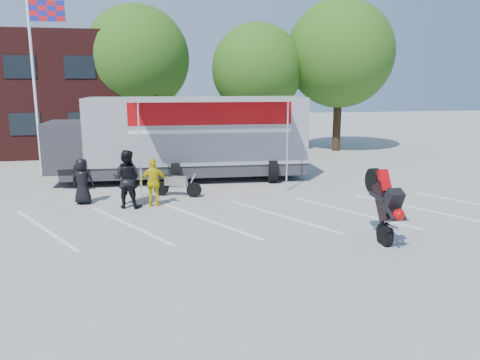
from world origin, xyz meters
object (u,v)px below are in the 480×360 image
object	(u,v)px
tree_left	(137,59)
tree_right	(340,54)
spectator_leather_b	(128,178)
spectator_hivis	(154,183)
tree_mid	(257,70)
stunt_bike_rider	(372,237)
flagpole	(38,63)
transporter_truck	(187,180)
spectator_leather_a	(83,181)
parked_motorcycle	(178,196)
spectator_leather_c	(127,179)

from	to	relation	value
tree_left	tree_right	size ratio (longest dim) A/B	0.95
spectator_leather_b	spectator_hivis	xyz separation A→B (m)	(0.89, -0.45, -0.09)
tree_mid	tree_right	xyz separation A→B (m)	(5.00, -0.50, 0.93)
stunt_bike_rider	flagpole	bearing A→B (deg)	132.43
tree_mid	stunt_bike_rider	bearing A→B (deg)	-91.74
tree_mid	spectator_hivis	bearing A→B (deg)	-118.09
transporter_truck	spectator_leather_a	xyz separation A→B (m)	(-3.91, -3.45, 0.81)
tree_right	spectator_leather_b	world-z (taller)	tree_right
parked_motorcycle	spectator_leather_a	bearing A→B (deg)	120.74
tree_mid	spectator_leather_b	bearing A→B (deg)	-122.29
tree_left	spectator_leather_b	distance (m)	13.36
tree_mid	stunt_bike_rider	size ratio (longest dim) A/B	3.56
tree_right	spectator_leather_c	bearing A→B (deg)	-136.95
flagpole	spectator_leather_c	xyz separation A→B (m)	(3.96, -6.98, -4.06)
parked_motorcycle	spectator_hivis	world-z (taller)	spectator_hivis
flagpole	spectator_leather_a	xyz separation A→B (m)	(2.40, -6.18, -4.24)
tree_left	spectator_hivis	world-z (taller)	tree_left
tree_left	spectator_leather_c	size ratio (longest dim) A/B	4.35
flagpole	spectator_leather_c	distance (m)	8.99
parked_motorcycle	spectator_leather_a	distance (m)	3.45
tree_left	parked_motorcycle	world-z (taller)	tree_left
tree_left	spectator_hivis	size ratio (longest dim) A/B	5.20
tree_right	spectator_leather_c	size ratio (longest dim) A/B	4.59
flagpole	spectator_hivis	world-z (taller)	flagpole
tree_mid	flagpole	bearing A→B (deg)	-156.03
spectator_leather_a	tree_mid	bearing A→B (deg)	-115.65
tree_left	parked_motorcycle	xyz separation A→B (m)	(1.48, -11.71, -5.57)
tree_mid	spectator_leather_a	distance (m)	14.84
transporter_truck	spectator_leather_a	size ratio (longest dim) A/B	6.94
tree_left	transporter_truck	size ratio (longest dim) A/B	0.77
tree_left	spectator_leather_a	world-z (taller)	tree_left
tree_left	spectator_leather_c	distance (m)	13.76
tree_mid	parked_motorcycle	xyz separation A→B (m)	(-5.52, -10.71, -4.94)
tree_right	transporter_truck	size ratio (longest dim) A/B	0.81
tree_mid	parked_motorcycle	distance (m)	13.02
tree_right	stunt_bike_rider	xyz separation A→B (m)	(-5.50, -15.98, -5.88)
tree_left	spectator_leather_b	size ratio (longest dim) A/B	4.67
stunt_bike_rider	spectator_hivis	world-z (taller)	spectator_hivis
flagpole	spectator_leather_b	size ratio (longest dim) A/B	4.33
tree_left	tree_right	distance (m)	12.10
stunt_bike_rider	spectator_leather_b	bearing A→B (deg)	143.16
transporter_truck	parked_motorcycle	distance (m)	3.04
flagpole	tree_left	bearing A→B (deg)	54.72
tree_left	transporter_truck	xyz separation A→B (m)	(2.07, -8.72, -5.57)
flagpole	transporter_truck	size ratio (longest dim) A/B	0.71
tree_right	spectator_leather_c	xyz separation A→B (m)	(-12.29, -11.48, -4.88)
flagpole	tree_mid	size ratio (longest dim) A/B	1.04
tree_right	spectator_leather_b	distance (m)	17.23
stunt_bike_rider	tree_right	bearing A→B (deg)	70.32
spectator_leather_b	stunt_bike_rider	bearing A→B (deg)	152.67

